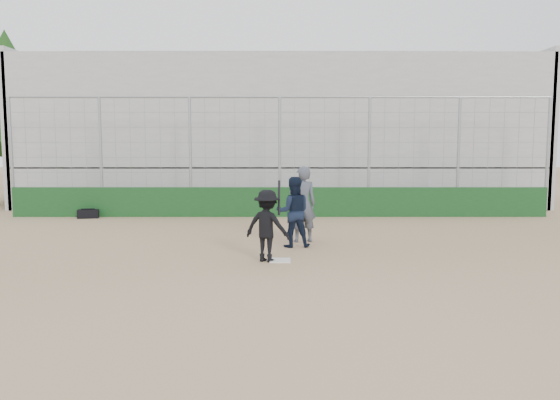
{
  "coord_description": "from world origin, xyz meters",
  "views": [
    {
      "loc": [
        -0.02,
        -11.34,
        2.49
      ],
      "look_at": [
        0.0,
        1.4,
        1.15
      ],
      "focal_mm": 35.0,
      "sensor_mm": 36.0,
      "label": 1
    }
  ],
  "objects_px": {
    "umpire": "(303,208)",
    "batter_at_plate": "(267,226)",
    "equipment_bag": "(88,214)",
    "catcher_crouched": "(293,224)"
  },
  "relations": [
    {
      "from": "batter_at_plate",
      "to": "umpire",
      "type": "xyz_separation_m",
      "value": [
        0.84,
        2.27,
        0.1
      ]
    },
    {
      "from": "catcher_crouched",
      "to": "equipment_bag",
      "type": "distance_m",
      "value": 8.39
    },
    {
      "from": "batter_at_plate",
      "to": "equipment_bag",
      "type": "height_order",
      "value": "batter_at_plate"
    },
    {
      "from": "batter_at_plate",
      "to": "catcher_crouched",
      "type": "xyz_separation_m",
      "value": [
        0.59,
        1.55,
        -0.19
      ]
    },
    {
      "from": "batter_at_plate",
      "to": "catcher_crouched",
      "type": "bearing_deg",
      "value": 69.21
    },
    {
      "from": "umpire",
      "to": "equipment_bag",
      "type": "relative_size",
      "value": 2.41
    },
    {
      "from": "umpire",
      "to": "equipment_bag",
      "type": "height_order",
      "value": "umpire"
    },
    {
      "from": "batter_at_plate",
      "to": "catcher_crouched",
      "type": "relative_size",
      "value": 1.48
    },
    {
      "from": "umpire",
      "to": "batter_at_plate",
      "type": "bearing_deg",
      "value": 56.58
    },
    {
      "from": "catcher_crouched",
      "to": "umpire",
      "type": "relative_size",
      "value": 0.67
    }
  ]
}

